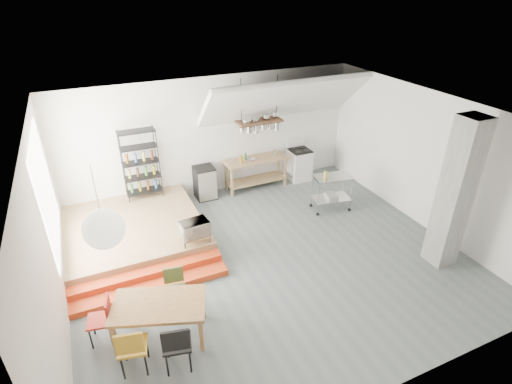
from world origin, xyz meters
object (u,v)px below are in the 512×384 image
stove (299,164)px  dining_table (159,307)px  rolling_cart (332,188)px  mini_fridge (205,183)px

stove → dining_table: 6.62m
stove → dining_table: bearing=-139.8°
rolling_cart → stove: bearing=95.9°
dining_table → mini_fridge: mini_fridge is taller
dining_table → rolling_cart: size_ratio=1.65×
stove → dining_table: size_ratio=0.69×
stove → rolling_cart: stove is taller
stove → rolling_cart: size_ratio=1.14×
stove → mini_fridge: (-2.90, 0.04, -0.03)m
rolling_cart → mini_fridge: 3.39m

